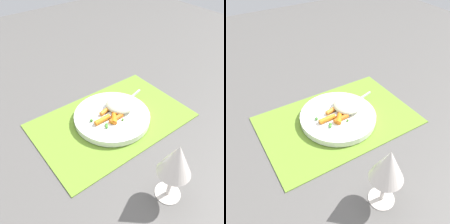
# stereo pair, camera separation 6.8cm
# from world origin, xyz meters

# --- Properties ---
(ground_plane) EXTENTS (2.40, 2.40, 0.00)m
(ground_plane) POSITION_xyz_m (0.00, 0.00, 0.00)
(ground_plane) COLOR #565451
(placemat) EXTENTS (0.49, 0.32, 0.01)m
(placemat) POSITION_xyz_m (0.00, 0.00, 0.00)
(placemat) COLOR olive
(placemat) RESTS_ON ground_plane
(plate) EXTENTS (0.24, 0.24, 0.02)m
(plate) POSITION_xyz_m (0.00, 0.00, 0.02)
(plate) COLOR white
(plate) RESTS_ON placemat
(rice_mound) EXTENTS (0.09, 0.09, 0.03)m
(rice_mound) POSITION_xyz_m (-0.04, -0.01, 0.04)
(rice_mound) COLOR beige
(rice_mound) RESTS_ON plate
(carrot_portion) EXTENTS (0.09, 0.08, 0.02)m
(carrot_portion) POSITION_xyz_m (0.02, 0.01, 0.03)
(carrot_portion) COLOR orange
(carrot_portion) RESTS_ON plate
(pea_scatter) EXTENTS (0.09, 0.08, 0.01)m
(pea_scatter) POSITION_xyz_m (0.03, 0.01, 0.03)
(pea_scatter) COLOR green
(pea_scatter) RESTS_ON plate
(fork) EXTENTS (0.19, 0.06, 0.01)m
(fork) POSITION_xyz_m (-0.04, -0.01, 0.03)
(fork) COLOR silver
(fork) RESTS_ON plate
(wine_glass) EXTENTS (0.08, 0.08, 0.17)m
(wine_glass) POSITION_xyz_m (0.05, 0.29, 0.12)
(wine_glass) COLOR silver
(wine_glass) RESTS_ON ground_plane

